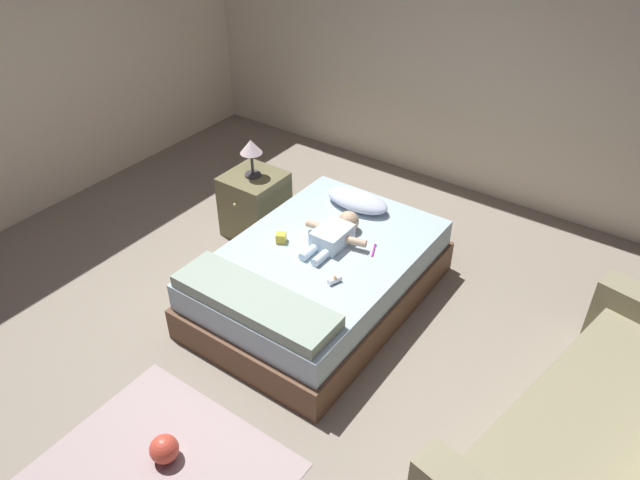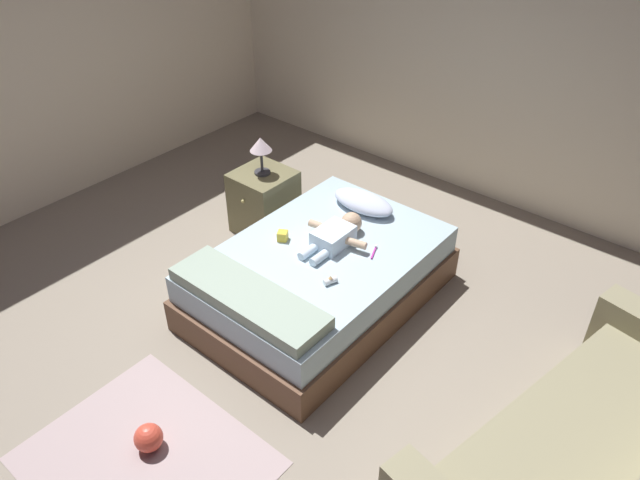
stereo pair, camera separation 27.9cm
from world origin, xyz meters
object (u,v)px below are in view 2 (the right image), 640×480
toy_block (283,236)px  baby_bottle (330,281)px  bed (320,277)px  toothbrush (374,252)px  couch (596,466)px  nightstand (264,202)px  pillow (363,202)px  lamp (261,147)px  toy_ball (149,438)px  baby (337,234)px

toy_block → baby_bottle: bearing=-15.7°
bed → baby_bottle: baby_bottle is taller
toothbrush → couch: couch is taller
toy_block → nightstand: bearing=144.1°
pillow → lamp: bearing=-166.2°
baby_bottle → toy_block: bearing=164.3°
toothbrush → toy_block: bearing=-153.5°
toy_ball → pillow: bearing=94.3°
pillow → toy_ball: 2.37m
lamp → toy_block: size_ratio=3.37×
pillow → couch: (2.26, -0.98, -0.26)m
pillow → nightstand: (-0.90, -0.22, -0.26)m
pillow → lamp: (-0.90, -0.22, 0.28)m
pillow → baby: baby is taller
pillow → baby_bottle: (0.39, -0.90, -0.04)m
pillow → toothbrush: (0.41, -0.42, -0.06)m
toy_block → toy_ball: bearing=-76.7°
toothbrush → nightstand: size_ratio=0.26×
toothbrush → bed: bearing=-142.7°
nightstand → toy_block: (0.70, -0.51, 0.23)m
lamp → baby_bottle: size_ratio=3.12×
bed → toy_block: 0.42m
nightstand → toy_ball: (1.08, -2.10, -0.19)m
bed → pillow: bearing=98.7°
couch → nightstand: (-3.17, 0.75, 0.01)m
couch → baby_bottle: size_ratio=20.99×
baby_bottle → lamp: bearing=152.5°
couch → toy_block: (-2.47, 0.25, 0.23)m
toy_ball → bed: bearing=92.5°
baby → toy_ball: (0.05, -1.83, -0.45)m
lamp → toy_block: (0.70, -0.51, -0.31)m
toothbrush → couch: 1.94m
baby → couch: (2.14, -0.49, -0.27)m
bed → toothbrush: (0.31, 0.24, 0.25)m
toy_block → toothbrush: bearing=26.5°
baby → bed: bearing=-96.6°
pillow → nightstand: bearing=-166.1°
baby → couch: bearing=-12.8°
baby → nightstand: 1.09m
toothbrush → toy_ball: size_ratio=0.88×
bed → toy_ball: bed is taller
bed → lamp: bearing=156.5°
toothbrush → baby_bottle: baby_bottle is taller
toy_block → lamp: bearing=144.1°
baby → pillow: bearing=103.9°
couch → toy_ball: size_ratio=13.06×
bed → pillow: size_ratio=3.53×
baby → couch: 2.21m
baby → lamp: bearing=165.5°
couch → toy_ball: 2.49m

